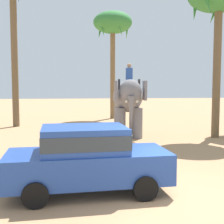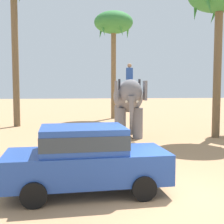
{
  "view_description": "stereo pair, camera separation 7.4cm",
  "coord_description": "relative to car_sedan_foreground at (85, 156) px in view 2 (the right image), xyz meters",
  "views": [
    {
      "loc": [
        -2.31,
        -6.88,
        2.72
      ],
      "look_at": [
        -0.72,
        6.11,
        1.6
      ],
      "focal_mm": 48.73,
      "sensor_mm": 36.0,
      "label": 1
    },
    {
      "loc": [
        -2.24,
        -6.89,
        2.72
      ],
      "look_at": [
        -0.72,
        6.11,
        1.6
      ],
      "focal_mm": 48.73,
      "sensor_mm": 36.0,
      "label": 2
    }
  ],
  "objects": [
    {
      "name": "palm_tree_near_hut",
      "position": [
        2.88,
        17.75,
        6.75
      ],
      "size": [
        3.2,
        3.2,
        8.86
      ],
      "color": "brown",
      "rests_on": "ground"
    },
    {
      "name": "ground_plane",
      "position": [
        2.03,
        -0.75,
        -0.93
      ],
      "size": [
        120.0,
        120.0,
        0.0
      ],
      "primitive_type": "plane",
      "color": "tan"
    },
    {
      "name": "elephant_with_mahout",
      "position": [
        2.55,
        8.47,
        1.06
      ],
      "size": [
        1.88,
        3.94,
        3.88
      ],
      "color": "slate",
      "rests_on": "ground"
    },
    {
      "name": "car_sedan_foreground",
      "position": [
        0.0,
        0.0,
        0.0
      ],
      "size": [
        4.2,
        2.07,
        1.7
      ],
      "color": "#23479E",
      "rests_on": "ground"
    }
  ]
}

